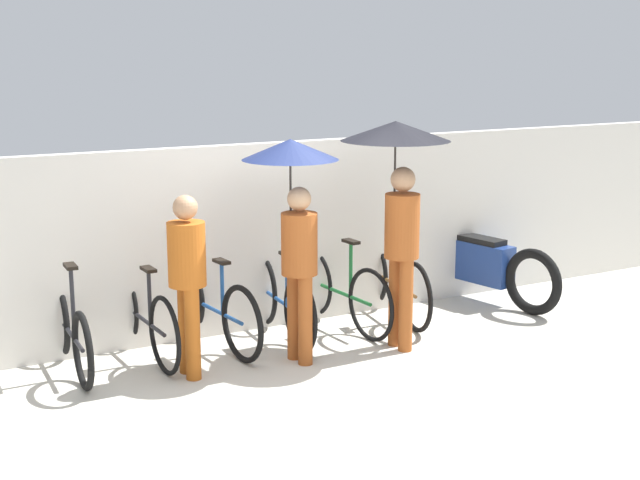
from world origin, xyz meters
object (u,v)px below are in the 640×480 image
object	(u,v)px
parked_bicycle_1	(143,317)
pedestrian_center	(294,196)
parked_bicycle_5	(393,282)
pedestrian_leading	(187,273)
pedestrian_trailing	(398,172)
motorcycle	(480,265)
parked_bicycle_3	(280,299)
parked_bicycle_4	(340,290)
parked_bicycle_2	(213,307)
parked_bicycle_0	(71,331)

from	to	relation	value
parked_bicycle_1	pedestrian_center	distance (m)	1.77
parked_bicycle_5	pedestrian_leading	bearing A→B (deg)	113.11
pedestrian_trailing	motorcycle	size ratio (longest dim) A/B	0.99
parked_bicycle_5	motorcycle	distance (m)	1.18
parked_bicycle_3	parked_bicycle_4	distance (m)	0.66
parked_bicycle_1	pedestrian_center	size ratio (longest dim) A/B	0.87
parked_bicycle_2	pedestrian_leading	distance (m)	0.97
parked_bicycle_2	pedestrian_leading	bearing A→B (deg)	137.99
parked_bicycle_2	pedestrian_trailing	xyz separation A→B (m)	(1.51, -0.82, 1.28)
parked_bicycle_2	parked_bicycle_3	size ratio (longest dim) A/B	1.07
pedestrian_center	pedestrian_trailing	xyz separation A→B (m)	(1.00, -0.12, 0.16)
pedestrian_leading	pedestrian_trailing	size ratio (longest dim) A/B	0.75
parked_bicycle_5	parked_bicycle_1	bearing A→B (deg)	98.03
pedestrian_center	pedestrian_trailing	world-z (taller)	pedestrian_trailing
parked_bicycle_1	parked_bicycle_5	bearing A→B (deg)	-93.12
motorcycle	parked_bicycle_4	bearing A→B (deg)	81.99
parked_bicycle_3	pedestrian_center	world-z (taller)	pedestrian_center
parked_bicycle_0	parked_bicycle_5	xyz separation A→B (m)	(3.33, 0.01, 0.02)
parked_bicycle_2	pedestrian_leading	size ratio (longest dim) A/B	1.15
parked_bicycle_4	motorcycle	bearing A→B (deg)	-91.25
parked_bicycle_4	motorcycle	xyz separation A→B (m)	(1.85, 0.10, 0.02)
parked_bicycle_4	parked_bicycle_3	bearing A→B (deg)	86.11
pedestrian_leading	motorcycle	world-z (taller)	pedestrian_leading
parked_bicycle_1	motorcycle	world-z (taller)	parked_bicycle_1
parked_bicycle_1	parked_bicycle_2	world-z (taller)	parked_bicycle_2
parked_bicycle_1	parked_bicycle_3	bearing A→B (deg)	-96.27
parked_bicycle_5	pedestrian_trailing	size ratio (longest dim) A/B	0.83
parked_bicycle_0	parked_bicycle_2	world-z (taller)	parked_bicycle_0
pedestrian_leading	motorcycle	bearing A→B (deg)	12.58
parked_bicycle_2	pedestrian_center	distance (m)	1.41
parked_bicycle_4	parked_bicycle_1	bearing A→B (deg)	83.01
parked_bicycle_0	motorcycle	bearing A→B (deg)	-87.04
parked_bicycle_0	parked_bicycle_3	bearing A→B (deg)	-89.03
parked_bicycle_4	pedestrian_leading	size ratio (longest dim) A/B	1.11
parked_bicycle_3	pedestrian_trailing	size ratio (longest dim) A/B	0.80
parked_bicycle_4	parked_bicycle_5	world-z (taller)	parked_bicycle_4
parked_bicycle_3	pedestrian_leading	world-z (taller)	pedestrian_leading
pedestrian_trailing	pedestrian_leading	bearing A→B (deg)	176.53
parked_bicycle_0	pedestrian_leading	size ratio (longest dim) A/B	1.03
parked_bicycle_3	parked_bicycle_1	bearing A→B (deg)	90.02
parked_bicycle_5	parked_bicycle_4	bearing A→B (deg)	102.83
parked_bicycle_3	pedestrian_trailing	world-z (taller)	pedestrian_trailing
parked_bicycle_3	parked_bicycle_4	xyz separation A→B (m)	(0.66, 0.01, 0.00)
parked_bicycle_1	motorcycle	size ratio (longest dim) A/B	0.82
pedestrian_center	motorcycle	distance (m)	2.97
pedestrian_leading	pedestrian_center	world-z (taller)	pedestrian_center
parked_bicycle_1	pedestrian_trailing	distance (m)	2.66
pedestrian_center	motorcycle	xyz separation A→B (m)	(2.67, 0.72, -1.09)
parked_bicycle_4	pedestrian_leading	xyz separation A→B (m)	(-1.80, -0.57, 0.53)
motorcycle	parked_bicycle_5	bearing A→B (deg)	81.61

